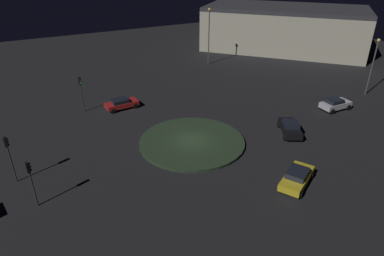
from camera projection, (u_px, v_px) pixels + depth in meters
The scene contains 12 objects.
ground_plane at pixel (192, 143), 35.74m from camera, with size 118.30×118.30×0.00m, color black.
roundabout_island at pixel (192, 142), 35.68m from camera, with size 11.06×11.06×0.29m, color #263823.
car_black at pixel (290, 128), 37.17m from camera, with size 3.56×4.56×1.50m.
car_silver at pixel (335, 104), 42.84m from camera, with size 3.92×2.14×1.49m.
car_yellow at pixel (297, 177), 29.08m from camera, with size 4.73×3.72×1.40m.
car_red at pixel (121, 103), 43.19m from camera, with size 4.22×2.28×1.33m.
traffic_light_northwest at pixel (81, 88), 41.27m from camera, with size 0.37×0.40×4.49m.
traffic_light_west at pixel (9, 151), 28.30m from camera, with size 0.36×0.31×4.43m.
traffic_light_west_near at pixel (30, 175), 25.60m from camera, with size 0.38×0.34×4.07m.
streetlamp_east at pixel (373, 61), 45.62m from camera, with size 0.45×0.45×7.80m.
streetlamp_northeast at pixel (209, 30), 57.77m from camera, with size 0.50×0.50×9.58m.
store_building at pixel (284, 28), 67.97m from camera, with size 31.60×32.56×8.37m.
Camera 1 is at (-14.44, -27.38, 17.93)m, focal length 31.77 mm.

